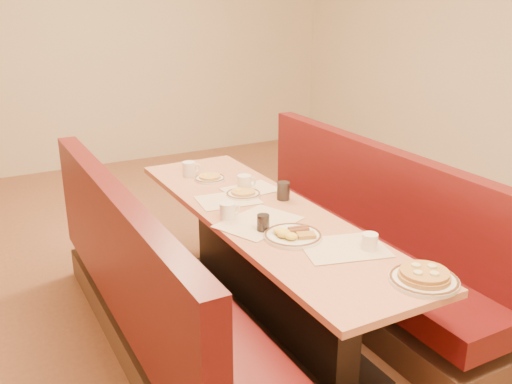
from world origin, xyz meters
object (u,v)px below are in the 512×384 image
booth_right (358,247)px  eggs_plate (292,235)px  diner_table (265,269)px  booth_left (152,299)px  soda_tumbler_mid (283,191)px  coffee_mug_a (370,241)px  pancake_plate (424,278)px  coffee_mug_b (228,211)px  coffee_mug_d (190,169)px  soda_tumbler_near (263,223)px  coffee_mug_c (245,182)px

booth_right → eggs_plate: booth_right is taller
diner_table → booth_left: bearing=180.0°
soda_tumbler_mid → coffee_mug_a: bearing=-89.5°
booth_left → pancake_plate: (0.96, -1.10, 0.41)m
coffee_mug_b → soda_tumbler_mid: 0.47m
coffee_mug_d → soda_tumbler_near: (-0.02, -1.13, -0.00)m
pancake_plate → soda_tumbler_mid: soda_tumbler_mid is taller
eggs_plate → coffee_mug_c: size_ratio=2.38×
booth_left → soda_tumbler_near: bearing=-21.4°
pancake_plate → coffee_mug_c: bearing=94.9°
coffee_mug_d → soda_tumbler_mid: 0.82m
diner_table → coffee_mug_d: (-0.12, 0.90, 0.43)m
diner_table → eggs_plate: (-0.05, -0.39, 0.39)m
soda_tumbler_mid → coffee_mug_d: bearing=114.5°
booth_left → soda_tumbler_near: booth_left is taller
soda_tumbler_near → soda_tumbler_mid: size_ratio=0.85×
booth_right → coffee_mug_c: booth_right is taller
coffee_mug_a → coffee_mug_c: 1.15m
pancake_plate → coffee_mug_c: (-0.13, 1.54, 0.03)m
coffee_mug_d → soda_tumbler_near: size_ratio=1.39×
diner_table → coffee_mug_c: size_ratio=18.77×
soda_tumbler_mid → coffee_mug_c: bearing=114.6°
eggs_plate → pancake_plate: bearing=-69.0°
pancake_plate → soda_tumbler_mid: size_ratio=2.77×
coffee_mug_d → soda_tumbler_mid: (0.34, -0.75, 0.00)m
pancake_plate → coffee_mug_a: bearing=89.2°
booth_left → coffee_mug_c: bearing=28.0°
coffee_mug_a → coffee_mug_d: 1.64m
eggs_plate → coffee_mug_b: size_ratio=2.43×
diner_table → coffee_mug_d: size_ratio=18.44×
soda_tumbler_near → coffee_mug_c: bearing=70.9°
booth_left → coffee_mug_d: (0.61, 0.90, 0.44)m
booth_left → soda_tumbler_mid: booth_left is taller
coffee_mug_c → booth_left: bearing=-145.7°
coffee_mug_a → booth_left: bearing=126.3°
diner_table → soda_tumbler_mid: bearing=34.5°
booth_right → coffee_mug_d: size_ratio=18.44×
soda_tumbler_mid → booth_right: bearing=-16.5°
soda_tumbler_near → pancake_plate: bearing=-67.3°
pancake_plate → soda_tumbler_near: bearing=112.7°
diner_table → coffee_mug_c: coffee_mug_c is taller
coffee_mug_b → coffee_mug_d: 0.88m
coffee_mug_c → coffee_mug_d: (-0.21, 0.46, 0.00)m
booth_left → coffee_mug_b: size_ratio=19.14×
diner_table → coffee_mug_c: bearing=78.3°
soda_tumbler_mid → pancake_plate: bearing=-89.9°
coffee_mug_a → soda_tumbler_mid: 0.86m
coffee_mug_c → soda_tumbler_near: coffee_mug_c is taller
pancake_plate → eggs_plate: pancake_plate is taller
coffee_mug_b → pancake_plate: bearing=-67.1°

